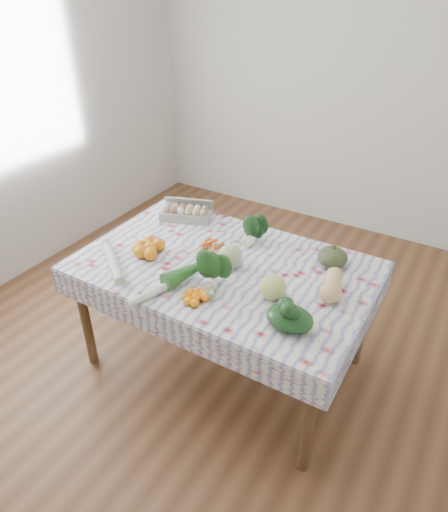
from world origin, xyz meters
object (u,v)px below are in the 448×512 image
at_px(butternut_squash, 332,285).
at_px(grapefruit, 273,288).
at_px(cabbage, 230,256).
at_px(kabocha_squash, 332,257).
at_px(dining_table, 224,277).
at_px(egg_carton, 186,214).

distance_m(butternut_squash, grapefruit, 0.31).
xyz_separation_m(butternut_squash, grapefruit, (-0.24, -0.19, 0.01)).
height_order(cabbage, grapefruit, cabbage).
xyz_separation_m(kabocha_squash, cabbage, (-0.49, -0.31, 0.01)).
bearing_deg(grapefruit, butternut_squash, 38.34).
relative_size(dining_table, grapefruit, 11.90).
bearing_deg(butternut_squash, dining_table, 172.52).
bearing_deg(egg_carton, grapefruit, -48.00).
relative_size(egg_carton, kabocha_squash, 1.95).
relative_size(egg_carton, butternut_squash, 1.36).
relative_size(egg_carton, grapefruit, 2.48).
distance_m(egg_carton, kabocha_squash, 1.03).
distance_m(egg_carton, grapefruit, 1.00).
distance_m(dining_table, grapefruit, 0.43).
bearing_deg(egg_carton, cabbage, -51.04).
relative_size(dining_table, butternut_squash, 6.54).
bearing_deg(kabocha_squash, dining_table, -149.76).
bearing_deg(butternut_squash, kabocha_squash, 97.05).
bearing_deg(cabbage, grapefruit, -23.26).
bearing_deg(egg_carton, butternut_squash, -33.64).
height_order(kabocha_squash, grapefruit, grapefruit).
xyz_separation_m(egg_carton, kabocha_squash, (1.03, -0.03, 0.01)).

